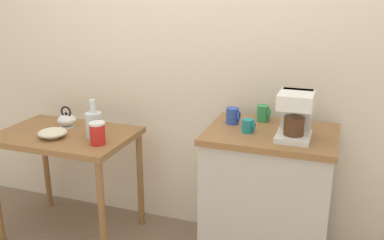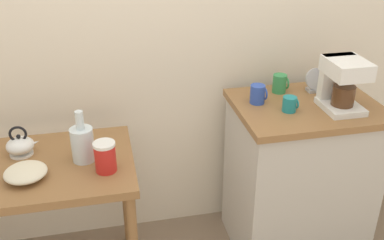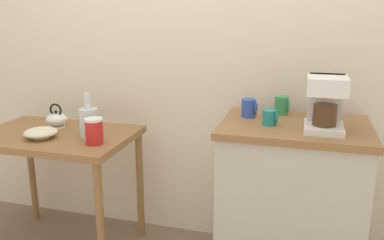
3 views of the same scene
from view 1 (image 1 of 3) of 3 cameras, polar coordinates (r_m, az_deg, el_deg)
back_wall at (r=2.85m, az=1.90°, el=11.60°), size 4.40×0.10×2.80m
wooden_table at (r=2.99m, az=-16.60°, el=-3.43°), size 0.90×0.61×0.76m
kitchen_counter at (r=2.63m, az=10.16°, el=-10.83°), size 0.74×0.57×0.90m
bowl_stoneware at (r=2.88m, az=-18.37°, el=-1.66°), size 0.18×0.18×0.06m
teakettle at (r=3.06m, az=-16.58°, el=-0.03°), size 0.16×0.13×0.15m
glass_carafe_vase at (r=2.80m, az=-13.15°, el=-0.49°), size 0.11×0.11×0.25m
canister_enamel at (r=2.67m, az=-12.67°, el=-1.76°), size 0.10×0.10×0.14m
coffee_maker at (r=2.33m, az=13.83°, el=0.91°), size 0.18×0.22×0.26m
mug_blue at (r=2.55m, az=5.55°, el=0.57°), size 0.08×0.08×0.10m
mug_dark_teal at (r=2.41m, az=7.61°, el=-0.78°), size 0.08×0.07×0.08m
mug_tall_green at (r=2.62m, az=9.63°, el=0.89°), size 0.08×0.07×0.10m
table_clock at (r=2.57m, az=13.75°, el=0.45°), size 0.12×0.06×0.13m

